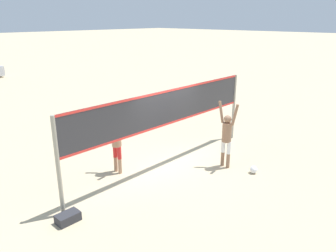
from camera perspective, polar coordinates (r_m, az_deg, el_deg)
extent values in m
plane|color=#C6B28C|center=(10.09, 0.00, -7.13)|extent=(200.00, 200.00, 0.00)
cylinder|color=gray|center=(7.66, -18.58, -6.89)|extent=(0.10, 0.10, 2.40)
cylinder|color=gray|center=(12.32, 11.36, 3.21)|extent=(0.10, 0.10, 2.40)
cube|color=#2D2D33|center=(9.44, 0.00, 3.24)|extent=(6.95, 0.02, 1.04)
cube|color=red|center=(9.32, 0.00, 6.14)|extent=(6.95, 0.03, 0.06)
cube|color=red|center=(9.58, 0.00, 0.42)|extent=(6.95, 0.03, 0.06)
cylinder|color=#8C664C|center=(10.13, 10.41, -5.95)|extent=(0.11, 0.11, 0.45)
cylinder|color=white|center=(9.97, 10.54, -3.79)|extent=(0.12, 0.12, 0.37)
cylinder|color=#8C664C|center=(10.22, 9.47, -5.65)|extent=(0.11, 0.11, 0.45)
cylinder|color=white|center=(10.07, 9.59, -3.51)|extent=(0.12, 0.12, 0.37)
cylinder|color=#8C664C|center=(9.85, 10.22, -1.07)|extent=(0.28, 0.28, 0.58)
sphere|color=#8C664C|center=(9.72, 10.35, 1.18)|extent=(0.23, 0.23, 0.23)
cylinder|color=#8C664C|center=(9.55, 11.60, 1.90)|extent=(0.08, 0.21, 0.66)
cylinder|color=#8C664C|center=(9.80, 9.25, 2.45)|extent=(0.08, 0.21, 0.66)
cylinder|color=tan|center=(9.86, -9.09, -6.55)|extent=(0.11, 0.11, 0.46)
cylinder|color=red|center=(9.70, -9.21, -4.33)|extent=(0.12, 0.12, 0.37)
cylinder|color=tan|center=(9.72, -8.36, -6.91)|extent=(0.11, 0.11, 0.46)
cylinder|color=red|center=(9.55, -8.48, -4.66)|extent=(0.12, 0.12, 0.37)
cylinder|color=tan|center=(9.45, -8.99, -1.80)|extent=(0.28, 0.28, 0.59)
sphere|color=tan|center=(9.32, -9.11, 0.55)|extent=(0.23, 0.23, 0.23)
cylinder|color=tan|center=(9.45, -10.05, 1.88)|extent=(0.08, 0.21, 0.66)
cylinder|color=tan|center=(9.09, -8.25, 1.30)|extent=(0.08, 0.21, 0.66)
sphere|color=white|center=(9.99, 14.67, -7.36)|extent=(0.22, 0.22, 0.22)
cube|color=#2D2D33|center=(7.90, -17.03, -15.01)|extent=(0.51, 0.32, 0.21)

